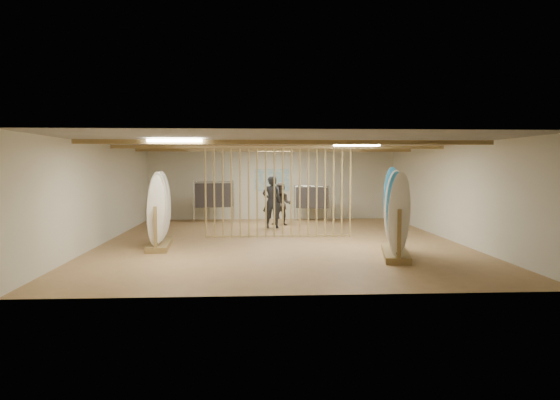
{
  "coord_description": "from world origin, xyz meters",
  "views": [
    {
      "loc": [
        -0.79,
        -14.27,
        2.2
      ],
      "look_at": [
        0.0,
        0.0,
        1.2
      ],
      "focal_mm": 32.0,
      "sensor_mm": 36.0,
      "label": 1
    }
  ],
  "objects": [
    {
      "name": "ceiling",
      "position": [
        0.0,
        0.0,
        2.8
      ],
      "size": [
        12.0,
        12.0,
        0.0
      ],
      "primitive_type": "plane",
      "rotation": [
        3.14,
        0.0,
        0.0
      ],
      "color": "gray",
      "rests_on": "ground"
    },
    {
      "name": "wall_left",
      "position": [
        -5.0,
        0.0,
        1.4
      ],
      "size": [
        0.0,
        12.0,
        12.0
      ],
      "primitive_type": "plane",
      "rotation": [
        1.57,
        0.0,
        1.57
      ],
      "color": "beige",
      "rests_on": "ground"
    },
    {
      "name": "wall_back",
      "position": [
        0.0,
        6.0,
        1.4
      ],
      "size": [
        12.0,
        0.0,
        12.0
      ],
      "primitive_type": "plane",
      "rotation": [
        1.57,
        0.0,
        0.0
      ],
      "color": "beige",
      "rests_on": "ground"
    },
    {
      "name": "rack_right",
      "position": [
        2.64,
        -2.56,
        0.7
      ],
      "size": [
        1.01,
        2.23,
        2.06
      ],
      "rotation": [
        0.0,
        0.0,
        -0.21
      ],
      "color": "olive",
      "rests_on": "floor"
    },
    {
      "name": "clothing_rack_b",
      "position": [
        1.55,
        5.05,
        0.93
      ],
      "size": [
        1.27,
        0.77,
        1.43
      ],
      "rotation": [
        0.0,
        0.0,
        -0.38
      ],
      "color": "silver",
      "rests_on": "floor"
    },
    {
      "name": "light_panels",
      "position": [
        0.0,
        0.0,
        2.74
      ],
      "size": [
        1.2,
        0.35,
        0.06
      ],
      "primitive_type": "cube",
      "color": "white",
      "rests_on": "ground"
    },
    {
      "name": "rack_left",
      "position": [
        -3.29,
        -0.84,
        0.67
      ],
      "size": [
        0.71,
        2.1,
        1.97
      ],
      "rotation": [
        0.0,
        0.0,
        0.09
      ],
      "color": "olive",
      "rests_on": "floor"
    },
    {
      "name": "shopper_b",
      "position": [
        0.27,
        3.8,
        0.89
      ],
      "size": [
        1.0,
        0.86,
        1.78
      ],
      "primitive_type": "imported",
      "rotation": [
        0.0,
        0.0,
        -0.25
      ],
      "color": "#39322C",
      "rests_on": "floor"
    },
    {
      "name": "bamboo_partition",
      "position": [
        0.0,
        0.8,
        1.4
      ],
      "size": [
        4.45,
        0.05,
        2.78
      ],
      "color": "tan",
      "rests_on": "ground"
    },
    {
      "name": "wall_front",
      "position": [
        0.0,
        -6.0,
        1.4
      ],
      "size": [
        12.0,
        0.0,
        12.0
      ],
      "primitive_type": "plane",
      "rotation": [
        -1.57,
        0.0,
        0.0
      ],
      "color": "beige",
      "rests_on": "ground"
    },
    {
      "name": "clothing_rack_a",
      "position": [
        -2.28,
        4.93,
        1.05
      ],
      "size": [
        1.5,
        0.55,
        1.61
      ],
      "rotation": [
        0.0,
        0.0,
        0.13
      ],
      "color": "silver",
      "rests_on": "floor"
    },
    {
      "name": "poster",
      "position": [
        0.0,
        5.98,
        1.6
      ],
      "size": [
        1.4,
        0.03,
        0.9
      ],
      "primitive_type": "cube",
      "color": "teal",
      "rests_on": "ground"
    },
    {
      "name": "wall_right",
      "position": [
        5.0,
        0.0,
        1.4
      ],
      "size": [
        0.0,
        12.0,
        12.0
      ],
      "primitive_type": "plane",
      "rotation": [
        1.57,
        0.0,
        -1.57
      ],
      "color": "beige",
      "rests_on": "ground"
    },
    {
      "name": "floor",
      "position": [
        0.0,
        0.0,
        0.0
      ],
      "size": [
        12.0,
        12.0,
        0.0
      ],
      "primitive_type": "plane",
      "color": "#AB8353",
      "rests_on": "ground"
    },
    {
      "name": "shopper_a",
      "position": [
        -0.11,
        3.09,
        1.04
      ],
      "size": [
        0.83,
        0.63,
        2.09
      ],
      "primitive_type": "imported",
      "rotation": [
        0.0,
        0.0,
        2.98
      ],
      "color": "#222429",
      "rests_on": "floor"
    },
    {
      "name": "ceiling_slats",
      "position": [
        0.0,
        0.0,
        2.72
      ],
      "size": [
        9.5,
        6.12,
        0.1
      ],
      "primitive_type": "cube",
      "color": "olive",
      "rests_on": "ground"
    }
  ]
}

